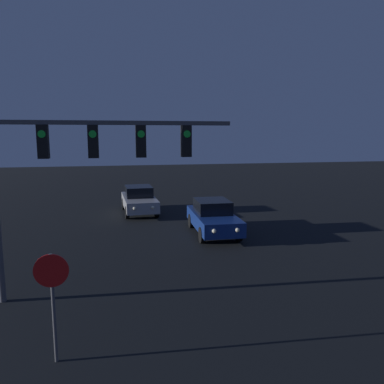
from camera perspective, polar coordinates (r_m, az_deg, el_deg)
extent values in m
cube|color=navy|center=(17.38, 3.27, -4.28)|extent=(1.90, 4.38, 0.63)
cube|color=black|center=(17.46, 3.12, -2.17)|extent=(1.56, 1.90, 0.59)
cylinder|color=black|center=(16.41, 7.13, -6.26)|extent=(0.22, 0.70, 0.69)
cylinder|color=black|center=(16.01, 1.53, -6.58)|extent=(0.22, 0.70, 0.69)
cylinder|color=black|center=(18.91, 4.72, -4.20)|extent=(0.22, 0.70, 0.69)
cylinder|color=black|center=(18.57, -0.15, -4.42)|extent=(0.22, 0.70, 0.69)
sphere|color=#F9EFC6|center=(15.44, 6.93, -5.76)|extent=(0.18, 0.18, 0.18)
sphere|color=#F9EFC6|center=(15.19, 3.40, -5.96)|extent=(0.18, 0.18, 0.18)
cube|color=#99999E|center=(22.13, -8.04, -1.52)|extent=(1.94, 4.40, 0.63)
cube|color=black|center=(22.24, -8.14, 0.13)|extent=(1.57, 1.91, 0.59)
cylinder|color=black|center=(20.98, -5.42, -2.92)|extent=(0.22, 0.70, 0.69)
cylinder|color=black|center=(20.80, -9.85, -3.11)|extent=(0.22, 0.70, 0.69)
cylinder|color=black|center=(23.59, -6.42, -1.63)|extent=(0.22, 0.70, 0.69)
cylinder|color=black|center=(23.43, -10.36, -1.79)|extent=(0.22, 0.70, 0.69)
sphere|color=#F9EFC6|center=(20.04, -5.99, -2.37)|extent=(0.18, 0.18, 0.18)
sphere|color=#F9EFC6|center=(19.93, -8.76, -2.49)|extent=(0.18, 0.18, 0.18)
cube|color=#4C4C51|center=(10.67, -11.40, 10.30)|extent=(6.49, 0.12, 0.12)
cube|color=black|center=(10.82, -21.75, 7.13)|extent=(0.28, 0.28, 0.90)
cylinder|color=green|center=(10.67, -21.95, 8.19)|extent=(0.20, 0.02, 0.20)
cube|color=black|center=(10.68, -14.82, 7.44)|extent=(0.28, 0.28, 0.90)
cylinder|color=green|center=(10.52, -14.91, 8.53)|extent=(0.20, 0.02, 0.20)
cube|color=black|center=(10.69, -7.81, 7.65)|extent=(0.28, 0.28, 0.90)
cylinder|color=green|center=(10.54, -7.77, 8.74)|extent=(0.20, 0.02, 0.20)
cube|color=black|center=(10.86, -0.90, 7.75)|extent=(0.28, 0.28, 0.90)
cylinder|color=green|center=(10.71, -0.75, 8.82)|extent=(0.20, 0.02, 0.20)
cylinder|color=#4C4C51|center=(8.29, -20.34, -16.36)|extent=(0.07, 0.07, 2.28)
cylinder|color=red|center=(7.97, -20.67, -11.17)|extent=(0.67, 0.03, 0.67)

